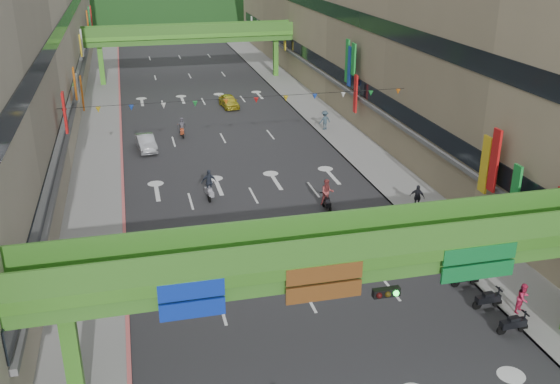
{
  "coord_description": "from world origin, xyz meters",
  "views": [
    {
      "loc": [
        -8.02,
        -14.53,
        17.4
      ],
      "look_at": [
        0.0,
        18.0,
        3.5
      ],
      "focal_mm": 40.0,
      "sensor_mm": 36.0,
      "label": 1
    }
  ],
  "objects_px": {
    "overpass_near": "(380,269)",
    "pedestrian_red": "(523,301)",
    "car_silver": "(146,143)",
    "car_yellow": "(229,101)",
    "scooter_rider_mid": "(327,194)"
  },
  "relations": [
    {
      "from": "overpass_near",
      "to": "pedestrian_red",
      "type": "relative_size",
      "value": 17.86
    },
    {
      "from": "overpass_near",
      "to": "car_silver",
      "type": "distance_m",
      "value": 34.03
    },
    {
      "from": "pedestrian_red",
      "to": "car_yellow",
      "type": "bearing_deg",
      "value": 74.37
    },
    {
      "from": "scooter_rider_mid",
      "to": "pedestrian_red",
      "type": "relative_size",
      "value": 1.4
    },
    {
      "from": "scooter_rider_mid",
      "to": "pedestrian_red",
      "type": "bearing_deg",
      "value": -69.32
    },
    {
      "from": "scooter_rider_mid",
      "to": "pedestrian_red",
      "type": "xyz_separation_m",
      "value": [
        5.43,
        -14.4,
        -0.36
      ]
    },
    {
      "from": "car_yellow",
      "to": "scooter_rider_mid",
      "type": "bearing_deg",
      "value": -91.21
    },
    {
      "from": "scooter_rider_mid",
      "to": "car_silver",
      "type": "bearing_deg",
      "value": 125.78
    },
    {
      "from": "car_yellow",
      "to": "overpass_near",
      "type": "bearing_deg",
      "value": -97.04
    },
    {
      "from": "overpass_near",
      "to": "car_silver",
      "type": "xyz_separation_m",
      "value": [
        -7.93,
        32.78,
        -4.53
      ]
    },
    {
      "from": "overpass_near",
      "to": "scooter_rider_mid",
      "type": "relative_size",
      "value": 12.73
    },
    {
      "from": "car_silver",
      "to": "overpass_near",
      "type": "bearing_deg",
      "value": -83.04
    },
    {
      "from": "overpass_near",
      "to": "car_yellow",
      "type": "bearing_deg",
      "value": 88.17
    },
    {
      "from": "car_silver",
      "to": "pedestrian_red",
      "type": "relative_size",
      "value": 2.6
    },
    {
      "from": "overpass_near",
      "to": "car_yellow",
      "type": "xyz_separation_m",
      "value": [
        1.45,
        45.37,
        -4.52
      ]
    }
  ]
}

